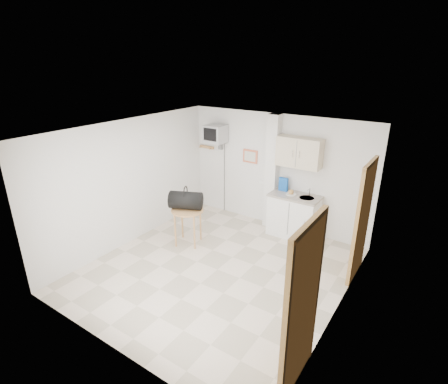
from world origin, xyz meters
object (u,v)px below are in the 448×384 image
Objects in this scene: round_table at (188,214)px; water_bottle at (297,287)px; duffel_bag at (186,200)px; crt_television at (216,134)px.

round_table reaches higher than water_bottle.
round_table is at bearing -48.28° from duffel_bag.
duffel_bag is (0.35, -1.53, -1.00)m from crt_television.
round_table is 2.17× the size of water_bottle.
duffel_bag is (-0.05, 0.02, 0.28)m from round_table.
crt_television reaches higher than water_bottle.
crt_television is at bearing 104.41° from round_table.
water_bottle is at bearing -32.29° from duffel_bag.
crt_television is at bearing 78.73° from duffel_bag.
crt_television is 1.87m from duffel_bag.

